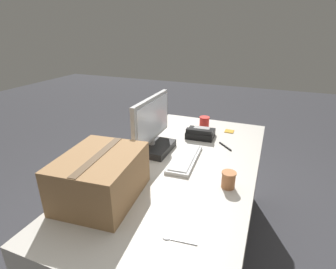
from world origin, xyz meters
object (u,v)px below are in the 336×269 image
paper_cup_right (204,122)px  cardboard_box (101,177)px  spoon (174,240)px  pen_marker (225,146)px  desk_phone (200,133)px  monitor (152,131)px  sticky_note_pad (229,131)px  keyboard (185,159)px  paper_cup_left (228,180)px

paper_cup_right → cardboard_box: (-1.16, 0.23, 0.07)m
paper_cup_right → spoon: (-1.30, -0.21, -0.04)m
spoon → pen_marker: (0.97, -0.03, 0.00)m
desk_phone → monitor: bearing=140.7°
pen_marker → sticky_note_pad: 0.31m
keyboard → paper_cup_left: paper_cup_left is taller
cardboard_box → pen_marker: bearing=-29.8°
keyboard → sticky_note_pad: (0.61, -0.18, -0.01)m
paper_cup_right → sticky_note_pad: size_ratio=1.26×
monitor → paper_cup_left: 0.64m
keyboard → sticky_note_pad: bearing=-20.4°
keyboard → paper_cup_left: bearing=-127.2°
keyboard → paper_cup_left: size_ratio=4.59×
desk_phone → paper_cup_left: paper_cup_left is taller
desk_phone → pen_marker: bearing=-120.1°
desk_phone → pen_marker: 0.24m
spoon → pen_marker: size_ratio=1.29×
monitor → paper_cup_left: monitor is taller
paper_cup_left → sticky_note_pad: paper_cup_left is taller
paper_cup_right → sticky_note_pad: 0.23m
sticky_note_pad → cardboard_box: bearing=158.4°
keyboard → paper_cup_right: (0.64, 0.04, 0.03)m
pen_marker → spoon: bearing=-45.6°
spoon → cardboard_box: bearing=-23.2°
spoon → desk_phone: bearing=-85.6°
paper_cup_left → cardboard_box: cardboard_box is taller
paper_cup_left → pen_marker: 0.52m
desk_phone → cardboard_box: (-0.93, 0.26, 0.08)m
paper_cup_right → desk_phone: bearing=-173.0°
keyboard → desk_phone: bearing=-2.1°
keyboard → paper_cup_right: 0.64m
keyboard → desk_phone: size_ratio=1.94×
monitor → paper_cup_right: (0.58, -0.22, -0.10)m
keyboard → spoon: keyboard is taller
keyboard → spoon: bearing=-169.2°
sticky_note_pad → pen_marker: bearing=-175.8°
monitor → spoon: size_ratio=3.46×
keyboard → cardboard_box: bearing=149.0°
paper_cup_left → paper_cup_right: size_ratio=1.03×
paper_cup_right → spoon: size_ratio=0.61×
sticky_note_pad → desk_phone: bearing=136.2°
monitor → cardboard_box: (-0.58, 0.01, -0.03)m
monitor → paper_cup_left: bearing=-114.5°
monitor → sticky_note_pad: monitor is taller
spoon → monitor: bearing=-64.3°
keyboard → paper_cup_right: size_ratio=4.74×
desk_phone → sticky_note_pad: bearing=-47.4°
desk_phone → sticky_note_pad: (0.20, -0.19, -0.03)m
spoon → pen_marker: bearing=-97.1°
keyboard → pen_marker: (0.30, -0.20, -0.01)m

